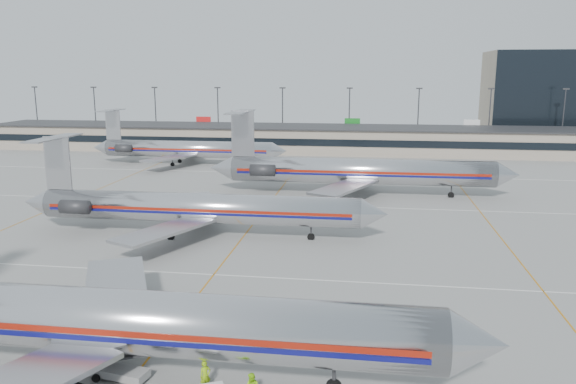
# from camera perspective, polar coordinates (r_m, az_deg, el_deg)

# --- Properties ---
(ground) EXTENTS (260.00, 260.00, 0.00)m
(ground) POSITION_cam_1_polar(r_m,az_deg,el_deg) (45.89, -10.99, -12.54)
(ground) COLOR gray
(ground) RESTS_ON ground
(apron_markings) EXTENTS (160.00, 0.15, 0.02)m
(apron_markings) POSITION_cam_1_polar(r_m,az_deg,el_deg) (54.70, -7.55, -8.31)
(apron_markings) COLOR silver
(apron_markings) RESTS_ON ground
(terminal) EXTENTS (162.00, 17.00, 6.25)m
(terminal) POSITION_cam_1_polar(r_m,az_deg,el_deg) (138.93, 2.25, 5.44)
(terminal) COLOR gray
(terminal) RESTS_ON ground
(light_mast_row) EXTENTS (163.60, 0.40, 15.28)m
(light_mast_row) POSITION_cam_1_polar(r_m,az_deg,el_deg) (152.35, 2.82, 8.06)
(light_mast_row) COLOR #38383D
(light_mast_row) RESTS_ON ground
(distant_building) EXTENTS (30.00, 20.00, 25.00)m
(distant_building) POSITION_cam_1_polar(r_m,az_deg,el_deg) (174.11, 24.40, 8.80)
(distant_building) COLOR tan
(distant_building) RESTS_ON ground
(jet_foreground) EXTENTS (50.33, 29.63, 13.17)m
(jet_foreground) POSITION_cam_1_polar(r_m,az_deg,el_deg) (38.47, -20.52, -11.85)
(jet_foreground) COLOR silver
(jet_foreground) RESTS_ON ground
(jet_second_row) EXTENTS (44.30, 26.09, 11.60)m
(jet_second_row) POSITION_cam_1_polar(r_m,az_deg,el_deg) (67.26, -9.74, -1.55)
(jet_second_row) COLOR silver
(jet_second_row) RESTS_ON ground
(jet_third_row) EXTENTS (48.36, 29.75, 13.22)m
(jet_third_row) POSITION_cam_1_polar(r_m,az_deg,el_deg) (89.09, 6.71, 2.15)
(jet_third_row) COLOR silver
(jet_third_row) RESTS_ON ground
(jet_back_row) EXTENTS (42.15, 25.93, 11.53)m
(jet_back_row) POSITION_cam_1_polar(r_m,az_deg,el_deg) (120.37, -10.49, 4.34)
(jet_back_row) COLOR silver
(jet_back_row) RESTS_ON ground
(belt_loader) EXTENTS (4.48, 2.00, 2.30)m
(belt_loader) POSITION_cam_1_polar(r_m,az_deg,el_deg) (38.40, -16.60, -16.94)
(belt_loader) COLOR gray
(belt_loader) RESTS_ON ground
(ramp_worker_near) EXTENTS (0.82, 0.79, 1.90)m
(ramp_worker_near) POSITION_cam_1_polar(r_m,az_deg,el_deg) (36.01, -8.40, -18.00)
(ramp_worker_near) COLOR #8EBE11
(ramp_worker_near) RESTS_ON ground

